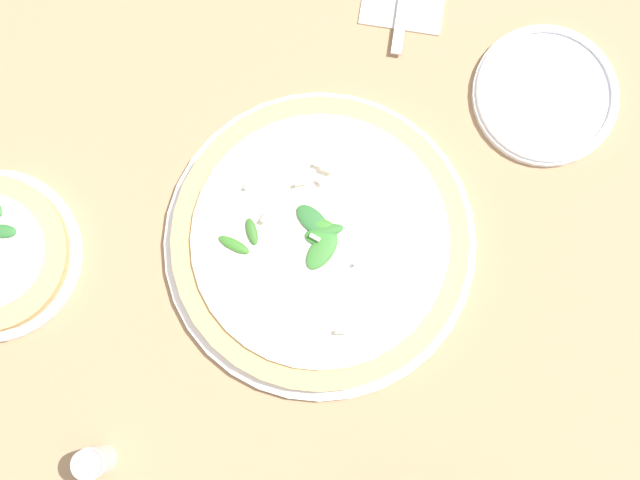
% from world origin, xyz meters
% --- Properties ---
extents(ground_plane, '(6.00, 6.00, 0.00)m').
position_xyz_m(ground_plane, '(0.00, 0.00, 0.00)').
color(ground_plane, '#9E7A56').
extents(pizza_arugula_main, '(0.34, 0.34, 0.05)m').
position_xyz_m(pizza_arugula_main, '(-0.01, 0.02, 0.02)').
color(pizza_arugula_main, white).
rests_on(pizza_arugula_main, ground_plane).
extents(side_plate_white, '(0.16, 0.16, 0.02)m').
position_xyz_m(side_plate_white, '(0.16, -0.23, 0.01)').
color(side_plate_white, white).
rests_on(side_plate_white, ground_plane).
extents(shaker_pepper, '(0.03, 0.03, 0.07)m').
position_xyz_m(shaker_pepper, '(-0.24, 0.25, 0.03)').
color(shaker_pepper, silver).
rests_on(shaker_pepper, ground_plane).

